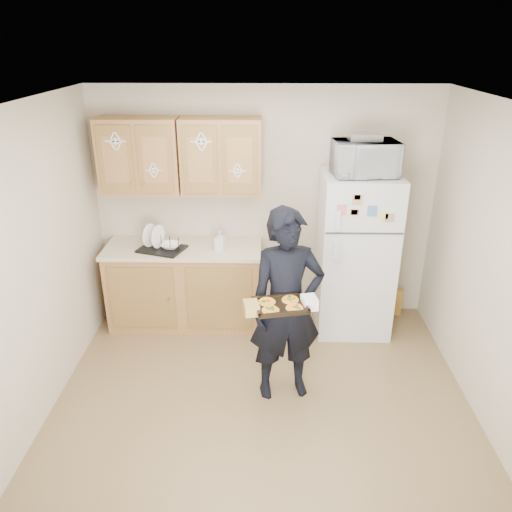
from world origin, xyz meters
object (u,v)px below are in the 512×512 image
object	(u,v)px
person	(287,307)
microwave	(365,158)
dish_rack	(161,242)
baking_tray	(281,306)
refrigerator	(355,254)

from	to	relation	value
person	microwave	bearing A→B (deg)	43.20
dish_rack	microwave	bearing A→B (deg)	-0.28
person	microwave	world-z (taller)	microwave
person	microwave	xyz separation A→B (m)	(0.75, 1.08, 1.01)
microwave	baking_tray	bearing A→B (deg)	-127.09
baking_tray	microwave	distance (m)	1.80
microwave	dish_rack	world-z (taller)	microwave
refrigerator	person	bearing A→B (deg)	-123.69
refrigerator	dish_rack	size ratio (longest dim) A/B	3.82
person	dish_rack	world-z (taller)	person
baking_tray	dish_rack	xyz separation A→B (m)	(-1.19, 1.38, -0.04)
person	baking_tray	distance (m)	0.35
refrigerator	baking_tray	world-z (taller)	refrigerator
microwave	dish_rack	distance (m)	2.19
baking_tray	microwave	bearing A→B (deg)	47.46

